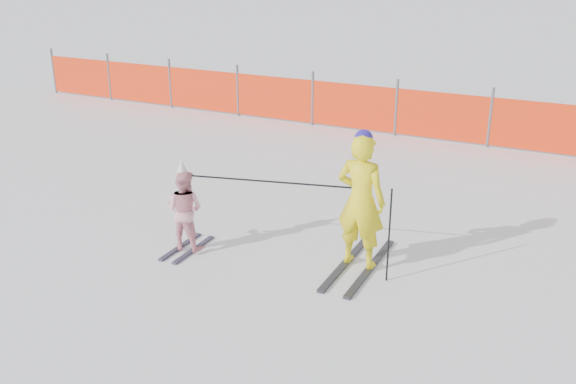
% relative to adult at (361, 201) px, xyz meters
% --- Properties ---
extents(ground, '(120.00, 120.00, 0.00)m').
position_rel_adult_xyz_m(ground, '(-0.88, -0.80, -0.92)').
color(ground, white).
rests_on(ground, ground).
extents(adult, '(0.68, 1.73, 1.86)m').
position_rel_adult_xyz_m(adult, '(0.00, 0.00, 0.00)').
color(adult, black).
rests_on(adult, ground).
extents(child, '(0.58, 0.93, 1.31)m').
position_rel_adult_xyz_m(child, '(-2.31, -0.56, -0.32)').
color(child, black).
rests_on(child, ground).
extents(ski_poles, '(2.65, 0.53, 1.23)m').
position_rel_adult_xyz_m(ski_poles, '(-0.57, -0.25, -0.01)').
color(ski_poles, black).
rests_on(ski_poles, ground).
extents(safety_fence, '(16.87, 0.06, 1.25)m').
position_rel_adult_xyz_m(safety_fence, '(-3.05, 6.23, -0.37)').
color(safety_fence, '#595960').
rests_on(safety_fence, ground).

